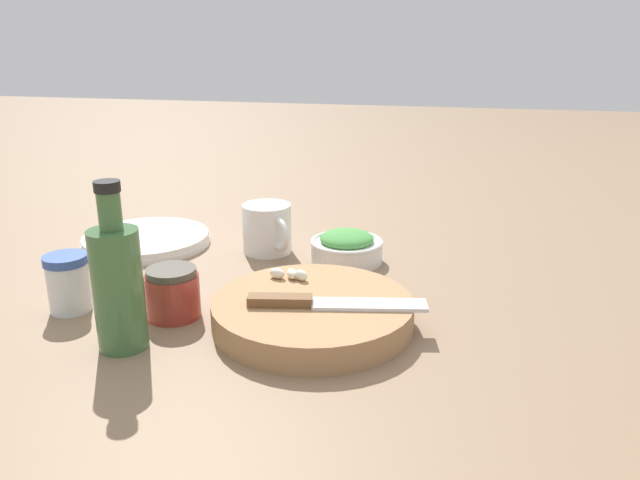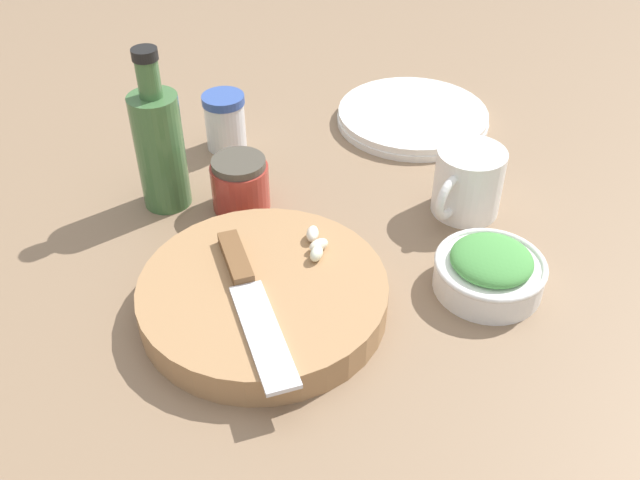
# 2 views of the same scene
# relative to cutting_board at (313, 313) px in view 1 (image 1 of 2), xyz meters

# --- Properties ---
(ground_plane) EXTENTS (5.00, 5.00, 0.00)m
(ground_plane) POSITION_rel_cutting_board_xyz_m (-0.07, 0.11, -0.02)
(ground_plane) COLOR #7F664C
(cutting_board) EXTENTS (0.27, 0.27, 0.04)m
(cutting_board) POSITION_rel_cutting_board_xyz_m (0.00, 0.00, 0.00)
(cutting_board) COLOR #9E754C
(cutting_board) RESTS_ON ground_plane
(chef_knife) EXTENTS (0.23, 0.07, 0.01)m
(chef_knife) POSITION_rel_cutting_board_xyz_m (0.02, -0.02, 0.02)
(chef_knife) COLOR brown
(chef_knife) RESTS_ON cutting_board
(garlic_cloves) EXTENTS (0.07, 0.03, 0.02)m
(garlic_cloves) POSITION_rel_cutting_board_xyz_m (-0.05, 0.06, 0.03)
(garlic_cloves) COLOR #EFE5CA
(garlic_cloves) RESTS_ON cutting_board
(herb_bowl) EXTENTS (0.12, 0.12, 0.05)m
(herb_bowl) POSITION_rel_cutting_board_xyz_m (-0.00, 0.25, 0.01)
(herb_bowl) COLOR silver
(herb_bowl) RESTS_ON ground_plane
(spice_jar) EXTENTS (0.06, 0.06, 0.08)m
(spice_jar) POSITION_rel_cutting_board_xyz_m (-0.34, -0.03, 0.02)
(spice_jar) COLOR silver
(spice_jar) RESTS_ON ground_plane
(coffee_mug) EXTENTS (0.10, 0.10, 0.09)m
(coffee_mug) POSITION_rel_cutting_board_xyz_m (-0.14, 0.26, 0.02)
(coffee_mug) COLOR silver
(coffee_mug) RESTS_ON ground_plane
(plate_stack) EXTENTS (0.23, 0.23, 0.02)m
(plate_stack) POSITION_rel_cutting_board_xyz_m (-0.37, 0.25, -0.01)
(plate_stack) COLOR silver
(plate_stack) RESTS_ON ground_plane
(honey_jar) EXTENTS (0.07, 0.07, 0.07)m
(honey_jar) POSITION_rel_cutting_board_xyz_m (-0.19, -0.01, 0.02)
(honey_jar) COLOR #9E3328
(honey_jar) RESTS_ON ground_plane
(oil_bottle) EXTENTS (0.06, 0.06, 0.21)m
(oil_bottle) POSITION_rel_cutting_board_xyz_m (-0.21, -0.11, 0.07)
(oil_bottle) COLOR #3D6638
(oil_bottle) RESTS_ON ground_plane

